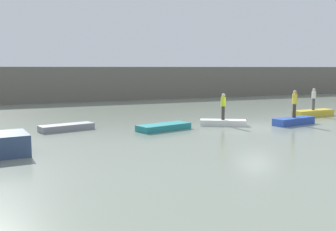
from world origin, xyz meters
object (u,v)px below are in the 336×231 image
(rowboat_yellow, at_px, (313,113))
(person_white_shirt, at_px, (314,98))
(rowboat_white, at_px, (223,123))
(rowboat_blue, at_px, (294,121))
(rowboat_teal, at_px, (164,127))
(person_hiviz_shirt, at_px, (223,105))
(person_yellow_shirt, at_px, (295,102))
(rowboat_grey, at_px, (67,127))

(rowboat_yellow, distance_m, person_white_shirt, 1.19)
(rowboat_white, bearing_deg, rowboat_blue, 11.29)
(rowboat_teal, xyz_separation_m, rowboat_white, (4.31, 0.17, 0.00))
(rowboat_blue, xyz_separation_m, person_hiviz_shirt, (-4.56, 1.55, 1.12))
(rowboat_teal, distance_m, person_yellow_shirt, 9.08)
(rowboat_yellow, height_order, person_yellow_shirt, person_yellow_shirt)
(rowboat_teal, height_order, person_hiviz_shirt, person_hiviz_shirt)
(rowboat_blue, xyz_separation_m, person_white_shirt, (4.54, 2.99, 1.20))
(rowboat_teal, distance_m, rowboat_blue, 8.98)
(rowboat_yellow, bearing_deg, person_yellow_shirt, -151.90)
(rowboat_grey, relative_size, rowboat_blue, 1.00)
(rowboat_blue, relative_size, person_yellow_shirt, 1.79)
(rowboat_blue, distance_m, person_hiviz_shirt, 4.95)
(rowboat_white, height_order, person_yellow_shirt, person_yellow_shirt)
(rowboat_teal, relative_size, person_hiviz_shirt, 1.94)
(rowboat_white, distance_m, rowboat_yellow, 9.21)
(person_hiviz_shirt, bearing_deg, rowboat_grey, 168.07)
(rowboat_teal, bearing_deg, person_hiviz_shirt, -12.67)
(rowboat_yellow, distance_m, person_yellow_shirt, 5.58)
(person_white_shirt, bearing_deg, rowboat_white, -171.02)
(rowboat_blue, distance_m, person_yellow_shirt, 1.26)
(rowboat_teal, height_order, person_white_shirt, person_white_shirt)
(rowboat_white, relative_size, person_white_shirt, 1.75)
(rowboat_yellow, bearing_deg, person_hiviz_shirt, -176.32)
(rowboat_grey, relative_size, person_white_shirt, 1.92)
(rowboat_blue, bearing_deg, rowboat_white, 150.31)
(rowboat_grey, bearing_deg, rowboat_yellow, -15.56)
(rowboat_white, bearing_deg, person_yellow_shirt, 11.29)
(rowboat_teal, bearing_deg, rowboat_grey, 142.91)
(rowboat_grey, xyz_separation_m, person_yellow_shirt, (14.36, -3.62, 1.31))
(person_yellow_shirt, bearing_deg, rowboat_teal, 171.13)
(rowboat_white, bearing_deg, rowboat_yellow, 39.07)
(rowboat_grey, xyz_separation_m, person_hiviz_shirt, (9.80, -2.07, 1.17))
(rowboat_blue, height_order, person_yellow_shirt, person_yellow_shirt)
(rowboat_teal, height_order, rowboat_white, rowboat_white)
(person_hiviz_shirt, bearing_deg, person_white_shirt, 8.98)
(rowboat_yellow, bearing_deg, rowboat_white, -176.32)
(person_hiviz_shirt, bearing_deg, rowboat_blue, -18.80)
(person_white_shirt, bearing_deg, rowboat_blue, -146.60)
(rowboat_grey, height_order, rowboat_white, rowboat_white)
(rowboat_white, relative_size, rowboat_yellow, 0.80)
(person_white_shirt, bearing_deg, rowboat_grey, 178.08)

